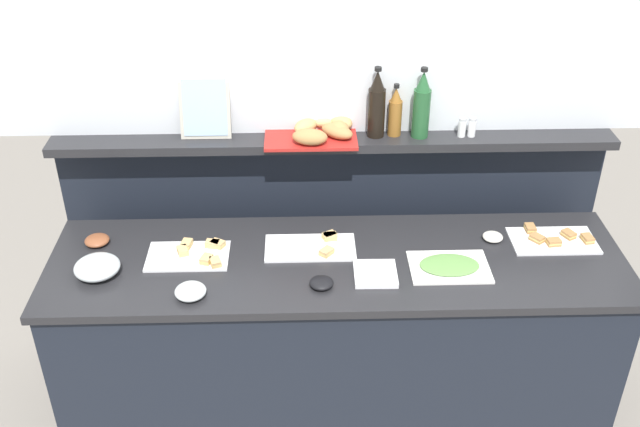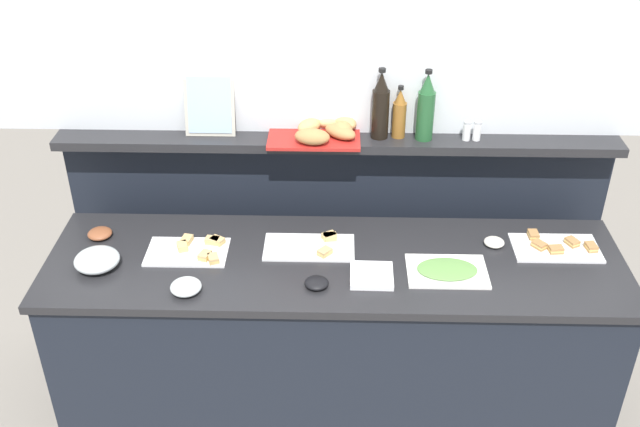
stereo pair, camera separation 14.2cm
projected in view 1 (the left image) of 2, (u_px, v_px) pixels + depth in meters
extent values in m
plane|color=gray|center=(330.00, 328.00, 4.02)|extent=(12.00, 12.00, 0.00)
cube|color=black|center=(336.00, 344.00, 3.28)|extent=(2.35, 0.63, 0.85)
cube|color=#232326|center=(338.00, 263.00, 3.05)|extent=(2.39, 0.67, 0.03)
cube|color=black|center=(332.00, 247.00, 3.63)|extent=(2.49, 0.08, 1.19)
cube|color=#232326|center=(333.00, 139.00, 3.27)|extent=(2.49, 0.22, 0.04)
cube|color=white|center=(310.00, 248.00, 3.11)|extent=(0.38, 0.20, 0.01)
cube|color=tan|center=(329.00, 237.00, 3.15)|extent=(0.07, 0.06, 0.01)
cube|color=#E5C666|center=(329.00, 236.00, 3.15)|extent=(0.07, 0.06, 0.01)
cube|color=tan|center=(329.00, 234.00, 3.15)|extent=(0.07, 0.06, 0.01)
cube|color=tan|center=(327.00, 253.00, 3.05)|extent=(0.07, 0.07, 0.01)
cube|color=#E5C666|center=(327.00, 252.00, 3.05)|extent=(0.07, 0.07, 0.01)
cube|color=tan|center=(327.00, 250.00, 3.04)|extent=(0.07, 0.07, 0.01)
cube|color=tan|center=(330.00, 238.00, 3.15)|extent=(0.06, 0.05, 0.01)
cube|color=#E5C666|center=(330.00, 236.00, 3.15)|extent=(0.06, 0.05, 0.01)
cube|color=tan|center=(330.00, 235.00, 3.14)|extent=(0.06, 0.05, 0.01)
cube|color=white|center=(553.00, 241.00, 3.15)|extent=(0.36, 0.21, 0.01)
cube|color=#AD7A47|center=(568.00, 236.00, 3.16)|extent=(0.06, 0.07, 0.01)
cube|color=#E5C666|center=(569.00, 234.00, 3.16)|extent=(0.06, 0.07, 0.01)
cube|color=#AD7A47|center=(569.00, 233.00, 3.16)|extent=(0.06, 0.07, 0.01)
cube|color=#AD7A47|center=(553.00, 244.00, 3.11)|extent=(0.06, 0.05, 0.01)
cube|color=#E5C666|center=(554.00, 242.00, 3.11)|extent=(0.06, 0.05, 0.01)
cube|color=#AD7A47|center=(554.00, 241.00, 3.10)|extent=(0.06, 0.05, 0.01)
cube|color=#AD7A47|center=(530.00, 230.00, 3.20)|extent=(0.04, 0.06, 0.01)
cube|color=#E5C666|center=(530.00, 228.00, 3.20)|extent=(0.04, 0.06, 0.01)
cube|color=#AD7A47|center=(530.00, 227.00, 3.20)|extent=(0.04, 0.06, 0.01)
cube|color=#AD7A47|center=(587.00, 240.00, 3.14)|extent=(0.05, 0.06, 0.01)
cube|color=#E5C666|center=(587.00, 239.00, 3.13)|extent=(0.05, 0.06, 0.01)
cube|color=#AD7A47|center=(588.00, 237.00, 3.13)|extent=(0.05, 0.06, 0.01)
cube|color=#AD7A47|center=(537.00, 240.00, 3.14)|extent=(0.07, 0.07, 0.01)
cube|color=#E5C666|center=(537.00, 238.00, 3.13)|extent=(0.07, 0.07, 0.01)
cube|color=#AD7A47|center=(537.00, 237.00, 3.13)|extent=(0.07, 0.07, 0.01)
cube|color=white|center=(188.00, 256.00, 3.05)|extent=(0.34, 0.21, 0.01)
cube|color=tan|center=(187.00, 245.00, 3.10)|extent=(0.05, 0.06, 0.01)
cube|color=#E5C666|center=(187.00, 244.00, 3.10)|extent=(0.05, 0.06, 0.01)
cube|color=tan|center=(186.00, 242.00, 3.09)|extent=(0.05, 0.06, 0.01)
cube|color=tan|center=(183.00, 252.00, 3.06)|extent=(0.06, 0.07, 0.01)
cube|color=#E5C666|center=(183.00, 251.00, 3.06)|extent=(0.06, 0.07, 0.01)
cube|color=tan|center=(182.00, 249.00, 3.05)|extent=(0.06, 0.07, 0.01)
cube|color=tan|center=(207.00, 261.00, 3.01)|extent=(0.06, 0.07, 0.01)
cube|color=#E5C666|center=(206.00, 259.00, 3.00)|extent=(0.06, 0.07, 0.01)
cube|color=tan|center=(206.00, 258.00, 3.00)|extent=(0.06, 0.07, 0.01)
cube|color=tan|center=(213.00, 245.00, 3.10)|extent=(0.06, 0.05, 0.01)
cube|color=#E5C666|center=(212.00, 244.00, 3.10)|extent=(0.06, 0.05, 0.01)
cube|color=tan|center=(212.00, 242.00, 3.09)|extent=(0.06, 0.05, 0.01)
cube|color=tan|center=(218.00, 245.00, 3.10)|extent=(0.07, 0.06, 0.01)
cube|color=#E5C666|center=(218.00, 244.00, 3.10)|extent=(0.07, 0.06, 0.01)
cube|color=tan|center=(218.00, 242.00, 3.09)|extent=(0.07, 0.06, 0.01)
cube|color=tan|center=(216.00, 264.00, 2.99)|extent=(0.06, 0.07, 0.01)
cube|color=#E5C666|center=(215.00, 262.00, 2.99)|extent=(0.06, 0.07, 0.01)
cube|color=tan|center=(215.00, 260.00, 2.98)|extent=(0.06, 0.07, 0.01)
cube|color=white|center=(449.00, 267.00, 2.99)|extent=(0.32, 0.22, 0.01)
ellipsoid|color=#66994C|center=(449.00, 265.00, 2.98)|extent=(0.24, 0.16, 0.01)
ellipsoid|color=silver|center=(97.00, 267.00, 2.93)|extent=(0.18, 0.18, 0.07)
ellipsoid|color=#599959|center=(98.00, 270.00, 2.94)|extent=(0.14, 0.14, 0.04)
ellipsoid|color=silver|center=(190.00, 291.00, 2.82)|extent=(0.12, 0.12, 0.05)
ellipsoid|color=#E5CC66|center=(191.00, 293.00, 2.83)|extent=(0.10, 0.10, 0.03)
ellipsoid|color=brown|center=(97.00, 240.00, 3.13)|extent=(0.10, 0.10, 0.04)
ellipsoid|color=silver|center=(493.00, 237.00, 3.16)|extent=(0.09, 0.09, 0.03)
ellipsoid|color=black|center=(321.00, 283.00, 2.88)|extent=(0.09, 0.09, 0.03)
cube|color=white|center=(375.00, 274.00, 2.94)|extent=(0.17, 0.17, 0.02)
cylinder|color=black|center=(376.00, 113.00, 3.19)|extent=(0.08, 0.08, 0.22)
cone|color=black|center=(378.00, 80.00, 3.11)|extent=(0.06, 0.06, 0.08)
cylinder|color=black|center=(378.00, 69.00, 3.09)|extent=(0.03, 0.03, 0.02)
cylinder|color=#23562D|center=(421.00, 113.00, 3.19)|extent=(0.08, 0.08, 0.22)
cone|color=#23562D|center=(424.00, 81.00, 3.11)|extent=(0.06, 0.06, 0.08)
cylinder|color=black|center=(424.00, 69.00, 3.08)|extent=(0.03, 0.03, 0.02)
cylinder|color=#8E5B23|center=(395.00, 118.00, 3.22)|extent=(0.06, 0.06, 0.16)
cone|color=#8E5B23|center=(396.00, 95.00, 3.16)|extent=(0.05, 0.05, 0.06)
cylinder|color=black|center=(397.00, 86.00, 3.14)|extent=(0.02, 0.02, 0.02)
cylinder|color=white|center=(462.00, 128.00, 3.22)|extent=(0.03, 0.03, 0.08)
cylinder|color=#B7BABF|center=(463.00, 119.00, 3.20)|extent=(0.03, 0.03, 0.01)
cylinder|color=white|center=(472.00, 128.00, 3.23)|extent=(0.03, 0.03, 0.08)
cylinder|color=#B7BABF|center=(473.00, 119.00, 3.20)|extent=(0.03, 0.03, 0.01)
cube|color=#B2231E|center=(311.00, 137.00, 3.22)|extent=(0.40, 0.26, 0.02)
ellipsoid|color=#AD7A47|center=(337.00, 131.00, 3.19)|extent=(0.17, 0.16, 0.06)
ellipsoid|color=tan|center=(306.00, 126.00, 3.23)|extent=(0.14, 0.15, 0.06)
ellipsoid|color=#AD7A47|center=(310.00, 137.00, 3.13)|extent=(0.16, 0.12, 0.07)
ellipsoid|color=tan|center=(326.00, 121.00, 3.28)|extent=(0.14, 0.11, 0.05)
ellipsoid|color=tan|center=(339.00, 121.00, 3.27)|extent=(0.16, 0.17, 0.06)
ellipsoid|color=#B7844C|center=(339.00, 129.00, 3.20)|extent=(0.10, 0.13, 0.06)
cube|color=#B2AD9E|center=(205.00, 108.00, 3.18)|extent=(0.22, 0.08, 0.27)
cube|color=#99B2CC|center=(205.00, 108.00, 3.17)|extent=(0.19, 0.06, 0.24)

